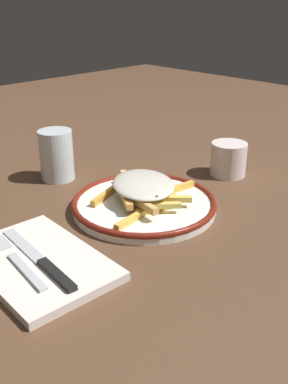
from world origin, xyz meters
TOP-DOWN VIEW (x-y plane):
  - ground_plane at (0.00, 0.00)m, footprint 2.60×2.60m
  - plate at (0.00, 0.00)m, footprint 0.27×0.27m
  - fries_heap at (0.01, 0.01)m, footprint 0.23×0.19m
  - napkin at (-0.25, -0.02)m, footprint 0.17×0.25m
  - fork at (-0.27, -0.01)m, footprint 0.04×0.18m
  - knife at (-0.25, -0.04)m, footprint 0.04×0.21m
  - water_glass at (-0.03, 0.24)m, footprint 0.07×0.07m
  - coffee_mug at (0.26, -0.01)m, footprint 0.10×0.08m

SIDE VIEW (x-z plane):
  - ground_plane at x=0.00m, z-range 0.00..0.00m
  - napkin at x=-0.25m, z-range 0.00..0.01m
  - plate at x=0.00m, z-range 0.00..0.02m
  - fork at x=-0.27m, z-range 0.01..0.02m
  - knife at x=-0.25m, z-range 0.01..0.02m
  - coffee_mug at x=0.26m, z-range 0.00..0.07m
  - fries_heap at x=0.01m, z-range 0.02..0.06m
  - water_glass at x=-0.03m, z-range 0.00..0.11m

